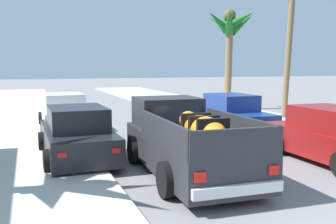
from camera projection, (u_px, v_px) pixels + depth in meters
sidewalk_left at (4, 139)px, 13.70m from camera, size 5.29×60.00×0.12m
sidewalk_right at (263, 123)px, 17.53m from camera, size 5.29×60.00×0.12m
curb_left at (40, 137)px, 14.14m from camera, size 0.16×60.00×0.10m
curb_right at (239, 125)px, 17.10m from camera, size 0.16×60.00×0.10m
pickup_truck at (185, 141)px, 9.42m from camera, size 2.36×5.28×1.80m
car_left_near at (64, 113)px, 15.99m from camera, size 2.03×4.26×1.54m
car_right_near at (333, 137)px, 10.58m from camera, size 2.08×4.28×1.54m
car_left_mid at (232, 115)px, 15.41m from camera, size 2.06×4.28×1.54m
car_left_far at (77, 135)px, 10.83m from camera, size 2.07×4.28×1.54m
palm_tree_right_fore at (229, 30)px, 22.82m from camera, size 3.45×3.91×6.08m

